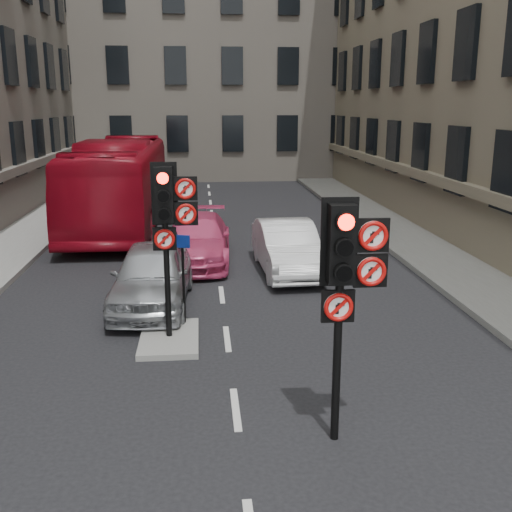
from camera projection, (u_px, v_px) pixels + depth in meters
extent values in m
plane|color=black|center=(245.00, 485.00, 7.76)|extent=(120.00, 120.00, 0.00)
cube|color=gray|center=(433.00, 249.00, 19.97)|extent=(3.00, 50.00, 0.16)
cube|color=gray|center=(170.00, 338.00, 12.46)|extent=(1.20, 2.00, 0.12)
cube|color=#6C655B|center=(204.00, 27.00, 41.94)|extent=(30.00, 14.00, 20.00)
cylinder|color=black|center=(337.00, 363.00, 8.55)|extent=(0.12, 0.12, 2.40)
cube|color=black|center=(341.00, 244.00, 8.12)|extent=(0.36, 0.28, 1.10)
cube|color=black|center=(339.00, 242.00, 8.25)|extent=(0.52, 0.03, 1.25)
cylinder|color=#FF1407|center=(346.00, 222.00, 7.80)|extent=(0.22, 0.01, 0.22)
cylinder|color=black|center=(345.00, 248.00, 7.88)|extent=(0.22, 0.01, 0.22)
cylinder|color=black|center=(344.00, 274.00, 7.97)|extent=(0.22, 0.01, 0.22)
cube|color=black|center=(372.00, 235.00, 8.11)|extent=(0.47, 0.05, 0.47)
cylinder|color=white|center=(373.00, 236.00, 8.07)|extent=(0.41, 0.02, 0.41)
torus|color=#BF0C0A|center=(373.00, 236.00, 8.06)|extent=(0.41, 0.06, 0.41)
cube|color=#BF0C0A|center=(373.00, 236.00, 8.05)|extent=(0.25, 0.01, 0.25)
cube|color=black|center=(370.00, 271.00, 8.23)|extent=(0.47, 0.05, 0.47)
cylinder|color=white|center=(371.00, 271.00, 8.19)|extent=(0.41, 0.02, 0.41)
torus|color=#BF0C0A|center=(372.00, 272.00, 8.18)|extent=(0.41, 0.06, 0.41)
cube|color=#BF0C0A|center=(372.00, 272.00, 8.18)|extent=(0.25, 0.01, 0.25)
cube|color=black|center=(338.00, 306.00, 8.32)|extent=(0.47, 0.05, 0.47)
cylinder|color=white|center=(338.00, 307.00, 8.28)|extent=(0.41, 0.02, 0.41)
torus|color=#BF0C0A|center=(339.00, 307.00, 8.26)|extent=(0.41, 0.06, 0.41)
cube|color=#BF0C0A|center=(339.00, 307.00, 8.26)|extent=(0.25, 0.01, 0.25)
cylinder|color=black|center=(167.00, 280.00, 12.15)|extent=(0.12, 0.12, 2.40)
cube|color=black|center=(164.00, 195.00, 11.72)|extent=(0.36, 0.28, 1.10)
cube|color=black|center=(164.00, 194.00, 11.84)|extent=(0.52, 0.03, 1.25)
cylinder|color=#FF1407|center=(163.00, 178.00, 11.39)|extent=(0.22, 0.02, 0.22)
cylinder|color=black|center=(163.00, 197.00, 11.48)|extent=(0.22, 0.02, 0.22)
cylinder|color=black|center=(164.00, 215.00, 11.57)|extent=(0.22, 0.02, 0.22)
cube|color=black|center=(185.00, 188.00, 11.70)|extent=(0.47, 0.05, 0.47)
cylinder|color=white|center=(185.00, 189.00, 11.67)|extent=(0.41, 0.02, 0.41)
torus|color=#BF0C0A|center=(185.00, 189.00, 11.65)|extent=(0.41, 0.06, 0.41)
cube|color=#BF0C0A|center=(185.00, 189.00, 11.65)|extent=(0.25, 0.02, 0.25)
cube|color=black|center=(186.00, 214.00, 11.83)|extent=(0.47, 0.05, 0.47)
cylinder|color=white|center=(186.00, 214.00, 11.79)|extent=(0.41, 0.02, 0.41)
torus|color=#BF0C0A|center=(186.00, 214.00, 11.77)|extent=(0.41, 0.06, 0.41)
cube|color=#BF0C0A|center=(186.00, 214.00, 11.77)|extent=(0.25, 0.02, 0.25)
cube|color=black|center=(165.00, 239.00, 11.91)|extent=(0.47, 0.05, 0.47)
cylinder|color=white|center=(165.00, 239.00, 11.87)|extent=(0.41, 0.02, 0.41)
torus|color=#BF0C0A|center=(164.00, 239.00, 11.86)|extent=(0.41, 0.06, 0.41)
cube|color=#BF0C0A|center=(164.00, 239.00, 11.85)|extent=(0.25, 0.02, 0.25)
imported|color=#A3A6AB|center=(152.00, 275.00, 14.51)|extent=(1.98, 4.52, 1.52)
imported|color=silver|center=(287.00, 247.00, 17.43)|extent=(1.73, 4.53, 1.47)
imported|color=#D03D6E|center=(197.00, 239.00, 18.58)|extent=(2.23, 5.01, 1.43)
imported|color=maroon|center=(120.00, 183.00, 24.01)|extent=(2.91, 12.35, 3.44)
imported|color=black|center=(164.00, 290.00, 14.41)|extent=(0.44, 1.47, 0.88)
imported|color=black|center=(172.00, 263.00, 15.25)|extent=(0.74, 0.63, 1.72)
cylinder|color=black|center=(183.00, 280.00, 12.96)|extent=(0.06, 0.06, 1.94)
cube|color=navy|center=(182.00, 241.00, 12.69)|extent=(0.33, 0.14, 0.27)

